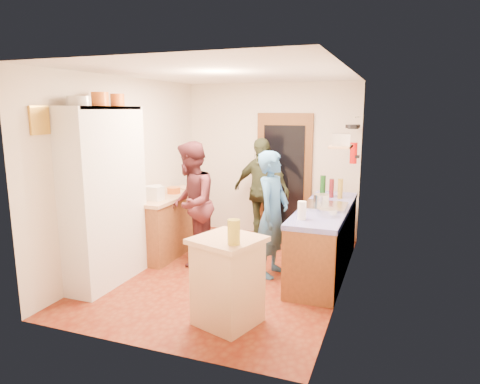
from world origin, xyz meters
The scene contains 44 objects.
floor centered at (0.00, 0.00, -0.01)m, with size 3.00×4.00×0.02m, color brown.
ceiling centered at (0.00, 0.00, 2.61)m, with size 3.00×4.00×0.02m, color silver.
wall_back centered at (0.00, 2.01, 1.30)m, with size 3.00×0.02×2.60m, color beige.
wall_front centered at (0.00, -2.01, 1.30)m, with size 3.00×0.02×2.60m, color beige.
wall_left centered at (-1.51, 0.00, 1.30)m, with size 0.02×4.00×2.60m, color beige.
wall_right centered at (1.51, 0.00, 1.30)m, with size 0.02×4.00×2.60m, color beige.
door_frame centered at (0.25, 1.97, 1.05)m, with size 0.95×0.06×2.10m, color brown.
door_glass centered at (0.25, 1.94, 1.05)m, with size 0.70×0.02×1.70m, color black.
hutch_body centered at (-1.30, -0.80, 1.10)m, with size 0.40×1.20×2.20m, color silver.
hutch_top_shelf centered at (-1.30, -0.80, 2.18)m, with size 0.40×1.14×0.04m, color silver.
plate_stack centered at (-1.30, -1.14, 2.25)m, with size 0.26×0.26×0.11m, color white.
orange_pot_a centered at (-1.30, -0.78, 2.28)m, with size 0.20×0.20×0.16m, color orange.
orange_pot_b centered at (-1.30, -0.45, 2.28)m, with size 0.17×0.17×0.15m, color orange.
left_counter_base centered at (-1.20, 0.45, 0.42)m, with size 0.60×1.40×0.85m, color brown.
left_counter_top centered at (-1.20, 0.45, 0.88)m, with size 0.64×1.44×0.05m, color tan.
toaster centered at (-1.15, 0.06, 1.00)m, with size 0.26×0.18×0.20m, color white.
kettle centered at (-1.25, 0.32, 0.98)m, with size 0.15×0.15×0.17m, color white.
orange_bowl centered at (-1.12, 0.59, 0.95)m, with size 0.20×0.20×0.09m, color orange.
chopping_board centered at (-1.18, 1.02, 0.91)m, with size 0.30×0.22×0.03m, color tan.
right_counter_base centered at (1.20, 0.50, 0.42)m, with size 0.60×2.20×0.84m, color brown.
right_counter_top centered at (1.20, 0.50, 0.87)m, with size 0.62×2.22×0.06m, color #1410BB.
hob centered at (1.20, 0.42, 0.92)m, with size 0.55×0.58×0.04m, color silver.
pot_on_hob centered at (1.15, 0.44, 1.00)m, with size 0.20×0.20×0.13m, color silver.
bottle_a centered at (1.05, 1.14, 1.06)m, with size 0.08×0.08×0.31m, color #143F14.
bottle_b centered at (1.18, 1.13, 1.04)m, with size 0.07×0.07×0.27m, color #591419.
bottle_c centered at (1.31, 1.08, 1.04)m, with size 0.07×0.07×0.29m, color olive.
paper_towel centered at (1.05, -0.27, 1.01)m, with size 0.10×0.10×0.21m, color white.
mixing_bowl centered at (1.30, -0.01, 0.95)m, with size 0.24×0.24×0.09m, color silver.
island_base centered at (0.52, -1.28, 0.43)m, with size 0.55×0.55×0.86m, color tan.
island_top centered at (0.52, -1.28, 0.89)m, with size 0.62×0.62×0.05m, color tan.
cutting_board centered at (0.49, -1.22, 0.90)m, with size 0.35×0.28×0.02m, color white.
oil_jar centered at (0.66, -1.45, 1.03)m, with size 0.12×0.12×0.24m, color #AD9E2D.
pan_rail centered at (1.46, 1.52, 2.05)m, with size 0.02×0.02×0.65m, color silver.
pan_hang_a centered at (1.40, 1.35, 1.92)m, with size 0.18×0.18×0.05m, color black.
pan_hang_b centered at (1.40, 1.55, 1.90)m, with size 0.16×0.16×0.05m, color black.
pan_hang_c centered at (1.40, 1.75, 1.91)m, with size 0.17×0.17×0.05m, color black.
wall_shelf centered at (1.37, 0.45, 1.70)m, with size 0.26×0.42×0.03m, color tan.
radio centered at (1.37, 0.45, 1.79)m, with size 0.22×0.30×0.15m, color silver.
ext_bracket centered at (1.47, 1.70, 1.45)m, with size 0.06×0.10×0.04m, color black.
fire_extinguisher centered at (1.41, 1.70, 1.50)m, with size 0.11×0.11×0.32m, color red.
picture_frame centered at (-1.48, -1.55, 2.05)m, with size 0.03×0.25×0.30m, color gold.
person_hob centered at (0.60, 0.12, 0.82)m, with size 0.60×0.39×1.65m, color #316298.
person_left centered at (-0.61, 0.24, 0.87)m, with size 0.84×0.66×1.73m, color #4A1E23.
person_back centered at (0.01, 1.47, 0.86)m, with size 1.01×0.42×1.72m, color #343B24.
Camera 1 is at (2.06, -5.05, 2.17)m, focal length 32.00 mm.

